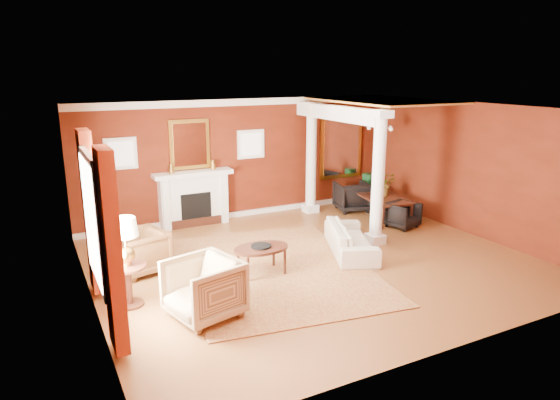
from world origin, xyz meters
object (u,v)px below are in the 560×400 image
sofa (351,235)px  coffee_table (261,249)px  armchair_leopard (140,250)px  side_table (126,248)px  dining_table (383,201)px  armchair_stripe (203,286)px

sofa → coffee_table: 2.08m
sofa → armchair_leopard: 4.08m
side_table → dining_table: (6.47, 1.93, -0.50)m
armchair_leopard → side_table: 1.43m
armchair_stripe → side_table: 1.35m
sofa → dining_table: 2.59m
armchair_stripe → armchair_leopard: bearing=178.3°
armchair_stripe → dining_table: size_ratio=0.60×
armchair_leopard → armchair_stripe: size_ratio=0.88×
armchair_leopard → side_table: side_table is taller
side_table → dining_table: side_table is taller
sofa → armchair_leopard: bearing=100.2°
coffee_table → armchair_stripe: bearing=-143.5°
dining_table → sofa: bearing=137.6°
armchair_leopard → armchair_stripe: (0.48, -2.13, 0.06)m
coffee_table → sofa: bearing=5.0°
coffee_table → dining_table: dining_table is taller
sofa → side_table: side_table is taller
sofa → armchair_stripe: armchair_stripe is taller
sofa → armchair_stripe: 3.72m
armchair_leopard → side_table: size_ratio=0.60×
armchair_leopard → coffee_table: size_ratio=0.84×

